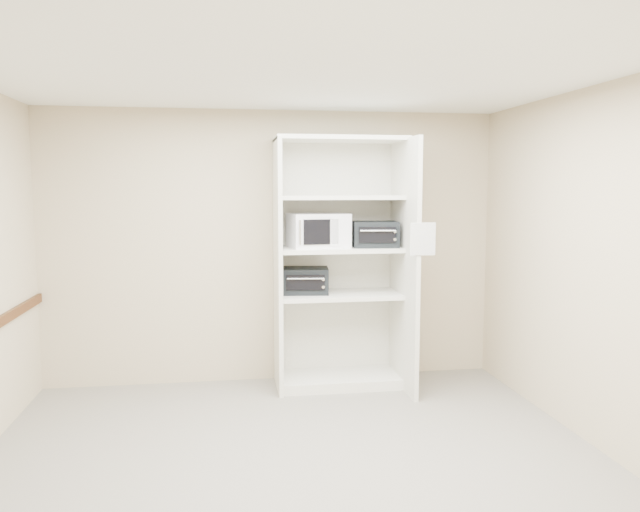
{
  "coord_description": "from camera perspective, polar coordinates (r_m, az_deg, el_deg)",
  "views": [
    {
      "loc": [
        -0.48,
        -4.2,
        1.94
      ],
      "look_at": [
        0.36,
        1.26,
        1.33
      ],
      "focal_mm": 35.0,
      "sensor_mm": 36.0,
      "label": 1
    }
  ],
  "objects": [
    {
      "name": "ceiling",
      "position": [
        4.3,
        -2.28,
        16.41
      ],
      "size": [
        4.5,
        4.0,
        0.01
      ],
      "primitive_type": "cube",
      "color": "white"
    },
    {
      "name": "paper_sign",
      "position": [
        5.57,
        9.39,
        1.54
      ],
      "size": [
        0.22,
        0.01,
        0.28
      ],
      "primitive_type": "cube",
      "rotation": [
        0.0,
        0.0,
        -0.02
      ],
      "color": "white",
      "rests_on": "shelving_unit"
    },
    {
      "name": "wall_right",
      "position": [
        5.05,
        24.07,
        -1.02
      ],
      "size": [
        0.02,
        4.0,
        2.7
      ],
      "primitive_type": "cube",
      "color": "tan",
      "rests_on": "ground"
    },
    {
      "name": "shelving_unit",
      "position": [
        6.07,
        2.21,
        -1.41
      ],
      "size": [
        1.24,
        0.92,
        2.42
      ],
      "color": "silver",
      "rests_on": "floor"
    },
    {
      "name": "microwave",
      "position": [
        6.01,
        -0.16,
        2.36
      ],
      "size": [
        0.59,
        0.48,
        0.33
      ],
      "primitive_type": "cube",
      "rotation": [
        0.0,
        0.0,
        0.13
      ],
      "color": "white",
      "rests_on": "shelving_unit"
    },
    {
      "name": "toaster_oven_lower",
      "position": [
        6.07,
        -1.37,
        -2.25
      ],
      "size": [
        0.48,
        0.38,
        0.25
      ],
      "primitive_type": "cube",
      "rotation": [
        0.0,
        0.0,
        -0.11
      ],
      "color": "black",
      "rests_on": "shelving_unit"
    },
    {
      "name": "toaster_oven_upper",
      "position": [
        6.05,
        5.04,
        2.0
      ],
      "size": [
        0.46,
        0.36,
        0.25
      ],
      "primitive_type": "cube",
      "rotation": [
        0.0,
        0.0,
        -0.09
      ],
      "color": "black",
      "rests_on": "shelving_unit"
    },
    {
      "name": "wall_front",
      "position": [
        2.33,
        3.52,
        -8.48
      ],
      "size": [
        4.5,
        0.02,
        2.7
      ],
      "primitive_type": "cube",
      "color": "tan",
      "rests_on": "ground"
    },
    {
      "name": "wall_back",
      "position": [
        6.25,
        -4.31,
        0.82
      ],
      "size": [
        4.5,
        0.02,
        2.7
      ],
      "primitive_type": "cube",
      "color": "tan",
      "rests_on": "ground"
    },
    {
      "name": "floor",
      "position": [
        4.66,
        -2.13,
        -18.39
      ],
      "size": [
        4.5,
        4.0,
        0.01
      ],
      "primitive_type": "cube",
      "color": "slate",
      "rests_on": "ground"
    }
  ]
}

